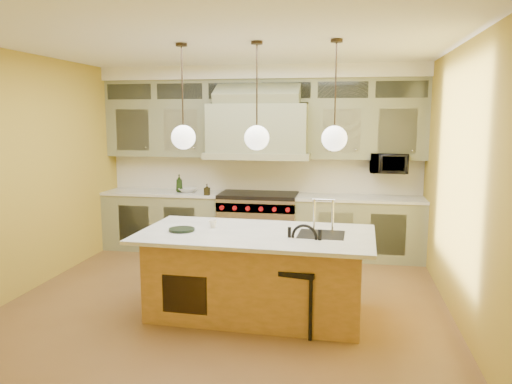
% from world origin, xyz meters
% --- Properties ---
extents(floor, '(5.00, 5.00, 0.00)m').
position_xyz_m(floor, '(0.00, 0.00, 0.00)').
color(floor, brown).
rests_on(floor, ground).
extents(ceiling, '(5.00, 5.00, 0.00)m').
position_xyz_m(ceiling, '(0.00, 0.00, 2.90)').
color(ceiling, white).
rests_on(ceiling, wall_back).
extents(wall_back, '(5.00, 0.00, 5.00)m').
position_xyz_m(wall_back, '(0.00, 2.50, 1.45)').
color(wall_back, '#AE9130').
rests_on(wall_back, ground).
extents(wall_front, '(5.00, 0.00, 5.00)m').
position_xyz_m(wall_front, '(0.00, -2.50, 1.45)').
color(wall_front, '#AE9130').
rests_on(wall_front, ground).
extents(wall_left, '(0.00, 5.00, 5.00)m').
position_xyz_m(wall_left, '(-2.50, 0.00, 1.45)').
color(wall_left, '#AE9130').
rests_on(wall_left, ground).
extents(wall_right, '(0.00, 5.00, 5.00)m').
position_xyz_m(wall_right, '(2.50, 0.00, 1.45)').
color(wall_right, '#AE9130').
rests_on(wall_right, ground).
extents(back_cabinetry, '(5.00, 0.77, 2.90)m').
position_xyz_m(back_cabinetry, '(0.00, 2.23, 1.43)').
color(back_cabinetry, gray).
rests_on(back_cabinetry, floor).
extents(range, '(1.20, 0.74, 0.96)m').
position_xyz_m(range, '(0.00, 2.14, 0.49)').
color(range, silver).
rests_on(range, floor).
extents(kitchen_island, '(2.52, 1.40, 1.35)m').
position_xyz_m(kitchen_island, '(0.41, -0.25, 0.47)').
color(kitchen_island, olive).
rests_on(kitchen_island, floor).
extents(counter_stool, '(0.44, 0.44, 1.07)m').
position_xyz_m(counter_stool, '(0.91, -0.61, 0.61)').
color(counter_stool, black).
rests_on(counter_stool, floor).
extents(microwave, '(0.54, 0.37, 0.30)m').
position_xyz_m(microwave, '(1.95, 2.25, 1.45)').
color(microwave, black).
rests_on(microwave, back_cabinetry).
extents(oil_bottle_a, '(0.12, 0.12, 0.28)m').
position_xyz_m(oil_bottle_a, '(-1.29, 2.15, 1.08)').
color(oil_bottle_a, black).
rests_on(oil_bottle_a, back_cabinetry).
extents(oil_bottle_b, '(0.09, 0.09, 0.17)m').
position_xyz_m(oil_bottle_b, '(-0.77, 1.92, 1.03)').
color(oil_bottle_b, black).
rests_on(oil_bottle_b, back_cabinetry).
extents(fruit_bowl, '(0.29, 0.29, 0.07)m').
position_xyz_m(fruit_bowl, '(-1.15, 2.15, 0.97)').
color(fruit_bowl, beige).
rests_on(fruit_bowl, back_cabinetry).
extents(cup, '(0.09, 0.09, 0.09)m').
position_xyz_m(cup, '(-0.11, -0.16, 0.96)').
color(cup, white).
rests_on(cup, kitchen_island).
extents(pendant_left, '(0.26, 0.26, 1.11)m').
position_xyz_m(pendant_left, '(-0.40, -0.25, 1.95)').
color(pendant_left, '#2D2319').
rests_on(pendant_left, ceiling).
extents(pendant_center, '(0.26, 0.26, 1.11)m').
position_xyz_m(pendant_center, '(0.40, -0.25, 1.95)').
color(pendant_center, '#2D2319').
rests_on(pendant_center, ceiling).
extents(pendant_right, '(0.26, 0.26, 1.11)m').
position_xyz_m(pendant_right, '(1.20, -0.25, 1.95)').
color(pendant_right, '#2D2319').
rests_on(pendant_right, ceiling).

